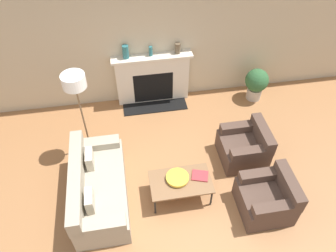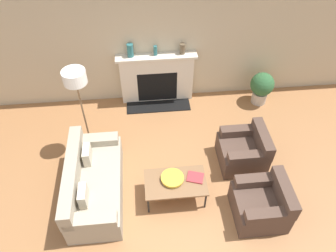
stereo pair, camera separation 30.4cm
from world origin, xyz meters
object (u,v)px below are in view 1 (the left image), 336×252
at_px(fireplace, 153,79).
at_px(bowl, 177,178).
at_px(coffee_table, 181,182).
at_px(book, 200,176).
at_px(couch, 97,188).
at_px(mantel_vase_center_right, 178,48).
at_px(mantel_vase_center_left, 151,51).
at_px(armchair_far, 245,147).
at_px(floor_lamp, 76,90).
at_px(mantel_vase_left, 126,52).
at_px(armchair_near, 268,198).
at_px(potted_plant, 256,83).

relative_size(fireplace, bowl, 4.40).
xyz_separation_m(coffee_table, book, (0.34, 0.05, 0.04)).
relative_size(couch, mantel_vase_center_right, 8.26).
bearing_deg(book, mantel_vase_center_left, 118.22).
height_order(armchair_far, floor_lamp, floor_lamp).
bearing_deg(mantel_vase_left, mantel_vase_center_left, 0.00).
relative_size(armchair_far, book, 2.52).
xyz_separation_m(couch, armchair_near, (2.72, -0.65, -0.01)).
height_order(armchair_near, bowl, armchair_near).
distance_m(couch, coffee_table, 1.39).
distance_m(fireplace, armchair_near, 3.41).
bearing_deg(couch, floor_lamp, 7.29).
distance_m(fireplace, potted_plant, 2.28).
bearing_deg(potted_plant, armchair_far, -116.10).
relative_size(coffee_table, potted_plant, 1.36).
height_order(bowl, potted_plant, potted_plant).
bearing_deg(armchair_far, mantel_vase_center_left, -143.42).
bearing_deg(mantel_vase_center_left, fireplace, -42.59).
distance_m(floor_lamp, mantel_vase_center_left, 1.92).
xyz_separation_m(coffee_table, floor_lamp, (-1.52, 1.32, 1.11)).
xyz_separation_m(bowl, mantel_vase_left, (-0.58, 2.56, 0.85)).
xyz_separation_m(armchair_near, mantel_vase_center_left, (-1.47, 3.09, 0.97)).
bearing_deg(fireplace, mantel_vase_left, 178.42).
bearing_deg(book, mantel_vase_left, 128.60).
bearing_deg(armchair_far, armchair_near, -0.00).
bearing_deg(mantel_vase_left, armchair_far, -45.12).
bearing_deg(armchair_far, fireplace, -143.51).
relative_size(couch, bowl, 4.75).
relative_size(couch, armchair_near, 2.23).
bearing_deg(mantel_vase_left, armchair_near, -57.50).
distance_m(fireplace, floor_lamp, 2.12).
relative_size(bowl, mantel_vase_center_left, 1.86).
distance_m(armchair_near, potted_plant, 2.87).
distance_m(mantel_vase_center_left, mantel_vase_center_right, 0.55).
distance_m(bowl, floor_lamp, 2.20).
relative_size(bowl, mantel_vase_left, 1.38).
bearing_deg(potted_plant, bowl, -134.61).
relative_size(armchair_near, book, 2.52).
height_order(fireplace, potted_plant, fireplace).
height_order(floor_lamp, potted_plant, floor_lamp).
xyz_separation_m(couch, coffee_table, (1.37, -0.17, 0.07)).
bearing_deg(mantel_vase_center_left, couch, -117.10).
distance_m(coffee_table, mantel_vase_center_right, 2.79).
relative_size(floor_lamp, mantel_vase_center_left, 8.73).
bearing_deg(mantel_vase_center_left, armchair_far, -53.42).
height_order(bowl, mantel_vase_left, mantel_vase_left).
bearing_deg(coffee_table, armchair_near, -19.51).
distance_m(book, potted_plant, 2.87).
relative_size(armchair_far, potted_plant, 1.08).
relative_size(fireplace, mantel_vase_center_left, 8.19).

